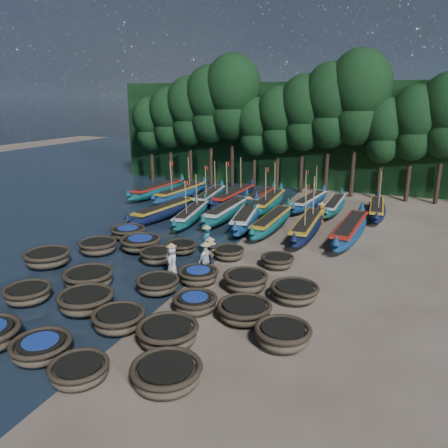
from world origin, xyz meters
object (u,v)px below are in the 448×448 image
at_px(long_boat_10, 181,193).
at_px(long_boat_7, 307,226).
at_px(coracle_12, 158,284).
at_px(coracle_19, 295,292).
at_px(coracle_5, 28,293).
at_px(coracle_15, 98,246).
at_px(coracle_14, 244,311).
at_px(long_boat_3, 191,215).
at_px(long_boat_14, 269,202).
at_px(fisherman_4, 206,259).
at_px(coracle_4, 167,374).
at_px(coracle_11, 89,278).
at_px(long_boat_5, 247,216).
at_px(long_boat_9, 158,190).
at_px(coracle_7, 119,319).
at_px(long_boat_11, 210,197).
at_px(fisherman_6, 321,213).
at_px(coracle_8, 168,333).
at_px(coracle_3, 79,371).
at_px(coracle_16, 157,256).
at_px(coracle_17, 198,275).
at_px(long_boat_6, 272,222).
at_px(long_boat_8, 350,230).
at_px(long_boat_13, 258,197).
at_px(fisherman_2, 210,252).
at_px(fisherman_3, 211,255).
at_px(coracle_2, 41,348).
at_px(coracle_22, 181,247).
at_px(long_boat_17, 377,209).
at_px(long_boat_16, 334,206).
at_px(fisherman_5, 249,208).
at_px(coracle_20, 128,232).
at_px(coracle_13, 195,303).
at_px(coracle_6, 86,301).
at_px(fisherman_1, 207,241).
at_px(coracle_18, 246,281).
at_px(fisherman_0, 172,261).
at_px(coracle_9, 283,335).
at_px(coracle_21, 141,243).
at_px(coracle_24, 278,261).
at_px(long_boat_15, 310,201).

bearing_deg(long_boat_10, long_boat_7, -19.82).
relative_size(coracle_12, coracle_19, 0.85).
relative_size(coracle_5, coracle_15, 0.94).
xyz_separation_m(coracle_14, long_boat_3, (-8.54, 12.05, 0.09)).
height_order(long_boat_14, fisherman_4, long_boat_14).
distance_m(coracle_5, long_boat_10, 20.49).
height_order(coracle_4, long_boat_3, long_boat_3).
relative_size(coracle_11, coracle_19, 0.91).
height_order(long_boat_5, long_boat_9, long_boat_5).
relative_size(coracle_7, coracle_14, 1.11).
relative_size(long_boat_11, fisherman_6, 4.67).
bearing_deg(coracle_8, long_boat_7, 83.25).
height_order(coracle_3, coracle_16, coracle_16).
distance_m(coracle_4, coracle_17, 7.84).
bearing_deg(long_boat_6, long_boat_8, 1.46).
relative_size(long_boat_3, long_boat_6, 0.93).
relative_size(long_boat_13, fisherman_2, 4.30).
bearing_deg(fisherman_3, coracle_14, -178.46).
distance_m(coracle_8, coracle_16, 8.21).
height_order(coracle_2, coracle_15, coracle_15).
bearing_deg(coracle_22, long_boat_17, 53.34).
xyz_separation_m(coracle_14, long_boat_16, (0.46, 18.91, 0.07)).
xyz_separation_m(coracle_3, long_boat_3, (-5.08, 17.74, 0.15)).
height_order(long_boat_16, fisherman_6, fisherman_6).
xyz_separation_m(fisherman_5, fisherman_6, (5.10, 0.78, -0.03)).
distance_m(long_boat_5, long_boat_7, 4.47).
xyz_separation_m(coracle_4, coracle_22, (-5.28, 10.75, -0.06)).
bearing_deg(coracle_20, long_boat_5, 45.26).
relative_size(coracle_13, fisherman_3, 1.26).
distance_m(coracle_6, fisherman_1, 8.04).
relative_size(coracle_7, long_boat_6, 0.31).
xyz_separation_m(coracle_4, fisherman_1, (-3.67, 10.78, 0.55)).
relative_size(coracle_18, fisherman_0, 1.09).
xyz_separation_m(long_boat_8, fisherman_5, (-7.45, 1.88, 0.25)).
bearing_deg(coracle_14, fisherman_5, 109.08).
distance_m(coracle_2, long_boat_9, 25.40).
height_order(coracle_11, coracle_20, coracle_11).
relative_size(coracle_9, long_boat_5, 0.27).
height_order(long_boat_14, fisherman_6, long_boat_14).
distance_m(coracle_4, coracle_21, 12.78).
distance_m(coracle_7, fisherman_5, 16.89).
bearing_deg(coracle_22, fisherman_4, -42.11).
height_order(coracle_2, coracle_12, coracle_12).
distance_m(coracle_24, long_boat_5, 8.11).
height_order(coracle_9, coracle_15, coracle_9).
distance_m(coracle_11, long_boat_16, 20.54).
bearing_deg(coracle_21, long_boat_15, 63.87).
relative_size(coracle_4, fisherman_2, 1.30).
bearing_deg(long_boat_6, coracle_8, -86.02).
bearing_deg(coracle_13, long_boat_15, 88.24).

